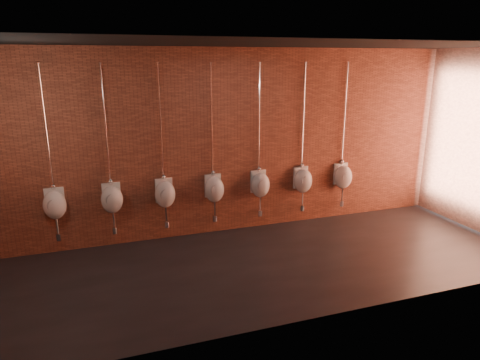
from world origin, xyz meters
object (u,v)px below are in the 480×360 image
at_px(urinal_1, 112,198).
at_px(urinal_5, 303,180).
at_px(urinal_2, 165,193).
at_px(urinal_4, 260,184).
at_px(urinal_3, 214,188).
at_px(urinal_6, 343,176).
at_px(urinal_0, 55,204).

xyz_separation_m(urinal_1, urinal_5, (3.41, 0.00, 0.00)).
height_order(urinal_2, urinal_4, same).
xyz_separation_m(urinal_3, urinal_6, (2.56, 0.00, 0.00)).
bearing_deg(urinal_2, urinal_3, 0.00).
relative_size(urinal_4, urinal_5, 1.00).
relative_size(urinal_1, urinal_3, 1.00).
bearing_deg(urinal_1, urinal_0, 180.00).
relative_size(urinal_2, urinal_3, 1.00).
height_order(urinal_1, urinal_2, same).
bearing_deg(urinal_6, urinal_4, 180.00).
bearing_deg(urinal_0, urinal_6, 0.00).
distance_m(urinal_0, urinal_1, 0.85).
bearing_deg(urinal_1, urinal_2, 0.00).
distance_m(urinal_0, urinal_5, 4.26).
bearing_deg(urinal_6, urinal_2, 180.00).
xyz_separation_m(urinal_4, urinal_6, (1.71, 0.00, 0.00)).
height_order(urinal_2, urinal_6, same).
height_order(urinal_1, urinal_4, same).
relative_size(urinal_4, urinal_6, 1.00).
bearing_deg(urinal_5, urinal_4, 180.00).
bearing_deg(urinal_4, urinal_0, 180.00).
bearing_deg(urinal_5, urinal_2, 180.00).
height_order(urinal_5, urinal_6, same).
relative_size(urinal_1, urinal_4, 1.00).
height_order(urinal_4, urinal_6, same).
height_order(urinal_1, urinal_5, same).
bearing_deg(urinal_3, urinal_0, 180.00).
xyz_separation_m(urinal_2, urinal_6, (3.41, 0.00, 0.00)).
height_order(urinal_0, urinal_3, same).
bearing_deg(urinal_1, urinal_5, 0.00).
distance_m(urinal_1, urinal_2, 0.85).
relative_size(urinal_2, urinal_5, 1.00).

